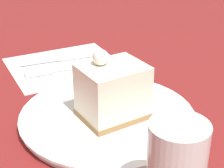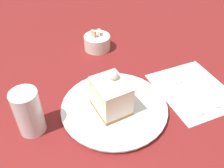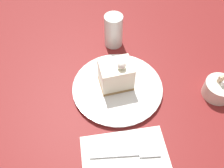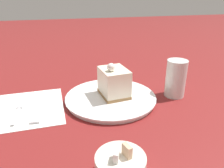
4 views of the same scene
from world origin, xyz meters
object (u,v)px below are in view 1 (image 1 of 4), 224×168
at_px(plate, 107,117).
at_px(cake_slice, 113,91).
at_px(fork, 61,69).
at_px(knife, 68,58).

height_order(plate, cake_slice, cake_slice).
relative_size(plate, fork, 1.51).
distance_m(plate, knife, 0.25).
bearing_deg(cake_slice, plate, 10.83).
distance_m(plate, fork, 0.20).
bearing_deg(plate, knife, -5.23).
relative_size(plate, knife, 1.58).
bearing_deg(plate, fork, 2.00).
height_order(fork, knife, same).
bearing_deg(knife, fork, 151.59).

